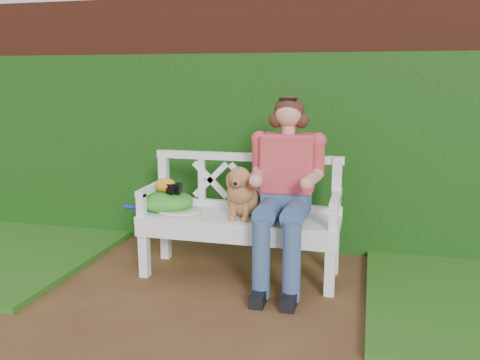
# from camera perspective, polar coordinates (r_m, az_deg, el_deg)

# --- Properties ---
(ground) EXTENTS (60.00, 60.00, 0.00)m
(ground) POSITION_cam_1_polar(r_m,az_deg,el_deg) (3.24, -6.83, -16.24)
(ground) COLOR #4E2C1B
(brick_wall) EXTENTS (10.00, 0.30, 2.20)m
(brick_wall) POSITION_cam_1_polar(r_m,az_deg,el_deg) (4.71, 1.23, 6.57)
(brick_wall) COLOR #5E2718
(brick_wall) RESTS_ON ground
(ivy_hedge) EXTENTS (10.00, 0.18, 1.70)m
(ivy_hedge) POSITION_cam_1_polar(r_m,az_deg,el_deg) (4.52, 0.58, 3.18)
(ivy_hedge) COLOR #245D19
(ivy_hedge) RESTS_ON ground
(garden_bench) EXTENTS (1.60, 0.64, 0.48)m
(garden_bench) POSITION_cam_1_polar(r_m,az_deg,el_deg) (3.92, -0.00, -7.32)
(garden_bench) COLOR white
(garden_bench) RESTS_ON ground
(seated_woman) EXTENTS (0.73, 0.87, 1.34)m
(seated_woman) POSITION_cam_1_polar(r_m,az_deg,el_deg) (3.71, 5.22, -1.50)
(seated_woman) COLOR #E8305E
(seated_woman) RESTS_ON ground
(dog) EXTENTS (0.36, 0.42, 0.40)m
(dog) POSITION_cam_1_polar(r_m,az_deg,el_deg) (3.75, 0.29, -1.20)
(dog) COLOR olive
(dog) RESTS_ON garden_bench
(tennis_racket) EXTENTS (0.73, 0.50, 0.03)m
(tennis_racket) POSITION_cam_1_polar(r_m,az_deg,el_deg) (3.95, -7.25, -3.38)
(tennis_racket) COLOR white
(tennis_racket) RESTS_ON garden_bench
(green_bag) EXTENTS (0.51, 0.44, 0.15)m
(green_bag) POSITION_cam_1_polar(r_m,az_deg,el_deg) (4.00, -8.37, -2.38)
(green_bag) COLOR #2A7023
(green_bag) RESTS_ON garden_bench
(camera_item) EXTENTS (0.11, 0.09, 0.07)m
(camera_item) POSITION_cam_1_polar(r_m,az_deg,el_deg) (3.94, -7.38, -0.90)
(camera_item) COLOR black
(camera_item) RESTS_ON green_bag
(baseball_glove) EXTENTS (0.19, 0.15, 0.11)m
(baseball_glove) POSITION_cam_1_polar(r_m,az_deg,el_deg) (3.98, -8.38, -0.55)
(baseball_glove) COLOR orange
(baseball_glove) RESTS_ON green_bag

